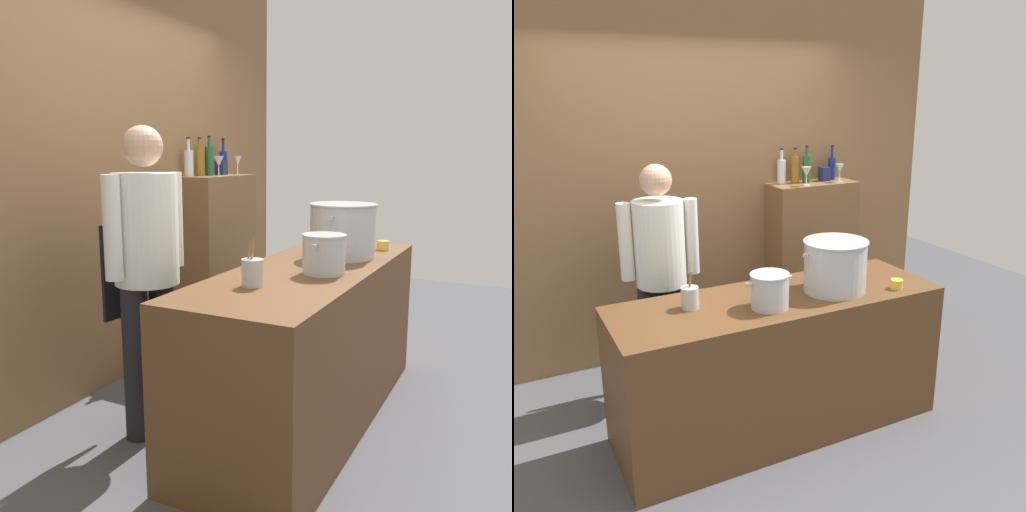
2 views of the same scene
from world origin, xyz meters
The scene contains 16 objects.
ground_plane centered at (0.00, 0.00, 0.00)m, with size 8.00×8.00×0.00m, color #4C4C51.
brick_back_panel centered at (0.00, 1.40, 1.50)m, with size 4.40×0.10×3.00m, color olive.
prep_counter centered at (0.00, 0.00, 0.45)m, with size 2.06×0.70×0.90m, color brown.
bar_cabinet centered at (0.98, 1.19, 0.68)m, with size 0.76×0.32×1.35m, color brown.
chef centered at (-0.52, 0.72, 0.96)m, with size 0.53×0.38×1.66m.
stockpot_large centered at (0.37, -0.06, 1.06)m, with size 0.46×0.41×0.33m.
stockpot_small centered at (-0.12, -0.13, 1.00)m, with size 0.30×0.23×0.21m.
utensil_crock centered at (-0.54, 0.08, 0.97)m, with size 0.10×0.10×0.23m.
butter_jar centered at (0.74, -0.22, 0.93)m, with size 0.08×0.08×0.06m, color yellow.
wine_bottle_green centered at (0.93, 1.23, 1.47)m, with size 0.07×0.07×0.31m.
wine_bottle_clear centered at (0.72, 1.28, 1.46)m, with size 0.07×0.07×0.29m.
wine_bottle_cobalt centered at (1.21, 1.27, 1.46)m, with size 0.07×0.07×0.30m.
wine_bottle_amber centered at (0.84, 1.25, 1.47)m, with size 0.07×0.07×0.29m.
wine_glass_short centered at (1.20, 1.12, 1.46)m, with size 0.07×0.07×0.15m.
wine_glass_wide centered at (0.85, 1.09, 1.46)m, with size 0.08×0.08×0.15m.
spice_tin_navy centered at (1.12, 1.23, 1.41)m, with size 0.08×0.08×0.12m, color navy.
Camera 1 is at (-2.75, -1.08, 1.51)m, focal length 38.03 mm.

